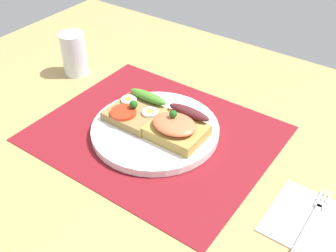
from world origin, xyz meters
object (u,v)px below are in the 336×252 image
at_px(sandwich_egg_tomato, 135,111).
at_px(napkin, 306,219).
at_px(plate, 155,130).
at_px(sandwich_salmon, 176,128).
at_px(drinking_glass, 74,54).
at_px(fork, 312,219).

height_order(sandwich_egg_tomato, napkin, sandwich_egg_tomato).
distance_m(plate, sandwich_egg_tomato, 0.05).
xyz_separation_m(sandwich_salmon, drinking_glass, (-0.34, 0.08, 0.01)).
distance_m(sandwich_egg_tomato, napkin, 0.37).
relative_size(sandwich_egg_tomato, napkin, 0.82).
xyz_separation_m(sandwich_egg_tomato, sandwich_salmon, (0.10, -0.00, 0.01)).
bearing_deg(drinking_glass, sandwich_salmon, -12.93).
distance_m(plate, napkin, 0.32).
xyz_separation_m(napkin, drinking_glass, (-0.60, 0.11, 0.05)).
bearing_deg(sandwich_salmon, drinking_glass, 167.07).
relative_size(plate, fork, 1.61).
bearing_deg(sandwich_salmon, fork, -7.42).
distance_m(sandwich_egg_tomato, drinking_glass, 0.25).
bearing_deg(napkin, sandwich_salmon, 172.29).
xyz_separation_m(plate, drinking_glass, (-0.29, 0.08, 0.04)).
height_order(sandwich_salmon, napkin, sandwich_salmon).
distance_m(plate, drinking_glass, 0.30).
distance_m(sandwich_salmon, napkin, 0.27).
xyz_separation_m(fork, drinking_glass, (-0.61, 0.11, 0.04)).
distance_m(plate, fork, 0.32).
height_order(fork, drinking_glass, drinking_glass).
xyz_separation_m(plate, napkin, (0.31, -0.04, -0.01)).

